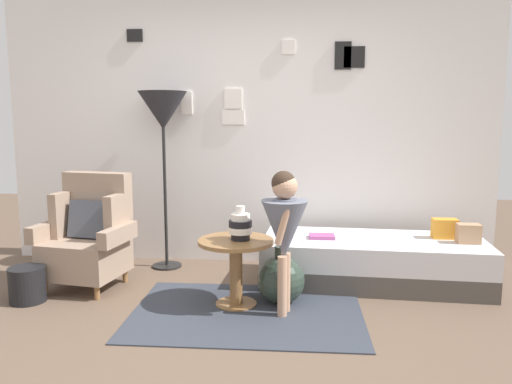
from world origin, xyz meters
name	(u,v)px	position (x,y,z in m)	size (l,w,h in m)	color
ground_plane	(221,343)	(0.00, 0.00, 0.00)	(12.00, 12.00, 0.00)	brown
gallery_wall	(249,132)	(0.00, 1.95, 1.30)	(4.80, 0.12, 2.60)	silver
rug	(247,312)	(0.12, 0.52, 0.01)	(1.71, 1.22, 0.01)	#333842
armchair	(89,236)	(-1.29, 1.03, 0.44)	(0.83, 0.68, 0.97)	olive
daybed	(373,261)	(1.15, 1.29, 0.20)	(1.95, 0.93, 0.40)	#4C4742
pillow_head	(468,234)	(1.91, 1.20, 0.48)	(0.19, 0.12, 0.16)	tan
pillow_mid	(445,229)	(1.77, 1.36, 0.49)	(0.21, 0.12, 0.17)	orange
side_table	(236,258)	(0.02, 0.67, 0.38)	(0.58, 0.58, 0.52)	olive
vase_striped	(240,226)	(0.05, 0.67, 0.63)	(0.18, 0.18, 0.26)	black
floor_lamp	(163,115)	(-0.77, 1.63, 1.46)	(0.46, 0.46, 1.68)	black
person_child	(284,225)	(0.39, 0.52, 0.68)	(0.34, 0.34, 1.07)	tan
book_on_daybed	(322,236)	(0.70, 1.28, 0.42)	(0.22, 0.16, 0.03)	#A74C8D
demijohn_near	(281,279)	(0.36, 0.75, 0.19)	(0.37, 0.37, 0.46)	#2D3D33
magazine_basket	(27,284)	(-1.63, 0.62, 0.14)	(0.28, 0.28, 0.28)	black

